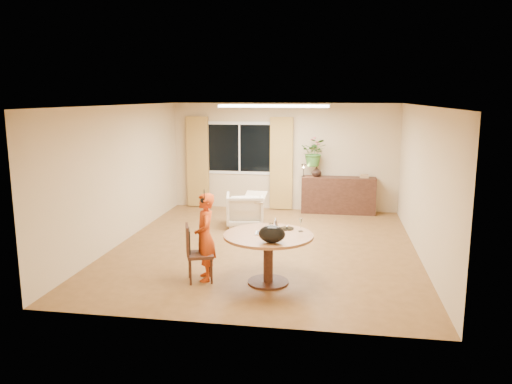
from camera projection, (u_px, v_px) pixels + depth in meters
floor at (265, 247)px, 9.28m from camera, size 6.50×6.50×0.00m
ceiling at (265, 105)px, 8.79m from camera, size 6.50×6.50×0.00m
wall_back at (284, 157)px, 12.19m from camera, size 5.50×0.00×5.50m
wall_left at (122, 174)px, 9.47m from camera, size 0.00×6.50×6.50m
wall_right at (422, 182)px, 8.61m from camera, size 0.00×6.50×6.50m
window at (240, 148)px, 12.31m from camera, size 1.70×0.03×1.30m
curtain_left at (198, 162)px, 12.46m from camera, size 0.55×0.08×2.25m
curtain_right at (281, 164)px, 12.13m from camera, size 0.55×0.08×2.25m
ceiling_panel at (274, 106)px, 9.96m from camera, size 2.20×0.35×0.05m
dining_table at (268, 245)px, 7.38m from camera, size 1.33×1.33×0.76m
dining_chair at (200, 253)px, 7.50m from camera, size 0.53×0.50×0.88m
child at (205, 237)px, 7.53m from camera, size 0.56×0.46×1.34m
laptop at (266, 226)px, 7.37m from camera, size 0.36×0.25×0.23m
tumbler at (271, 227)px, 7.58m from camera, size 0.09×0.09×0.10m
wine_glass at (301, 225)px, 7.48m from camera, size 0.09×0.09×0.21m
pot_lid at (287, 228)px, 7.64m from camera, size 0.21×0.21×0.03m
handbag at (272, 234)px, 6.90m from camera, size 0.41×0.29×0.25m
armchair at (245, 210)px, 10.71m from camera, size 0.91×0.93×0.72m
throw at (255, 193)px, 10.55m from camera, size 0.47×0.57×0.03m
sideboard at (338, 195)px, 11.91m from camera, size 1.74×0.43×0.87m
vase at (316, 171)px, 11.89m from camera, size 0.24×0.24×0.25m
bouquet at (314, 152)px, 11.81m from camera, size 0.64×0.56×0.66m
book_stack at (364, 176)px, 11.73m from camera, size 0.23×0.19×0.08m
desk_lamp at (304, 170)px, 11.88m from camera, size 0.14×0.14×0.32m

